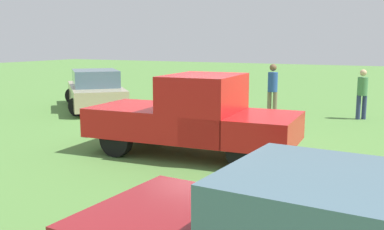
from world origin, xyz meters
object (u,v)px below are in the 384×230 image
object	(u,v)px
pickup_truck	(197,114)
person_bystander	(362,92)
person_visitor	(273,87)
sedan_far	(95,91)

from	to	relation	value
pickup_truck	person_bystander	xyz separation A→B (m)	(-2.64, -6.62, -0.02)
person_bystander	person_visitor	xyz separation A→B (m)	(2.69, 0.94, 0.10)
sedan_far	person_bystander	bearing A→B (deg)	-121.81
sedan_far	person_bystander	xyz separation A→B (m)	(-9.16, -2.11, 0.24)
pickup_truck	person_bystander	distance (m)	7.12
pickup_truck	sedan_far	bearing A→B (deg)	-38.55
person_bystander	person_visitor	size ratio (longest dim) A/B	0.91
person_bystander	person_visitor	bearing A→B (deg)	74.89
person_visitor	person_bystander	bearing A→B (deg)	-65.63
person_bystander	person_visitor	world-z (taller)	person_visitor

